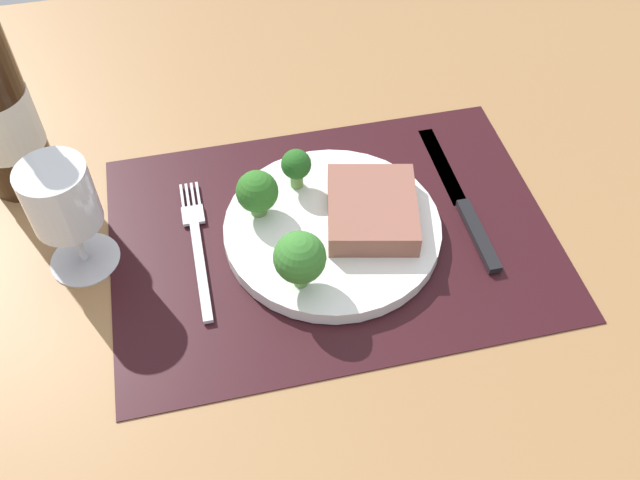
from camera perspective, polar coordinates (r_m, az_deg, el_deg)
The scene contains 10 objects.
ground_plane at distance 76.22cm, azimuth 0.99°, elevation -0.38°, with size 140.00×110.00×3.00cm, color #996D42.
placemat at distance 74.95cm, azimuth 1.01°, elevation 0.42°, with size 47.29×33.74×0.30cm, color black.
plate at distance 74.22cm, azimuth 1.02°, elevation 0.90°, with size 23.24×23.24×1.60cm, color white.
steak at distance 73.73cm, azimuth 4.21°, elevation 2.81°, with size 9.31×10.93×2.70cm, color #8C5647.
broccoli_center at distance 75.45cm, azimuth -1.97°, elevation 6.14°, with size 3.32×3.32×4.89cm.
broccoli_front_edge at distance 72.85cm, azimuth -5.20°, elevation 3.95°, with size 4.49×4.49×5.42cm.
broccoli_near_steak at distance 65.59cm, azimuth -1.68°, elevation -1.49°, with size 5.13×5.13×6.67cm.
fork at distance 74.64cm, azimuth -10.06°, elevation -0.43°, with size 2.40×19.20×0.50cm.
knife at distance 78.79cm, azimuth 11.75°, elevation 2.77°, with size 1.80×23.00×0.80cm.
wine_glass at distance 70.77cm, azimuth -20.45°, elevation 2.79°, with size 7.24×7.24×13.11cm.
Camera 1 is at (-11.92, -46.88, 57.40)cm, focal length 38.87 mm.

